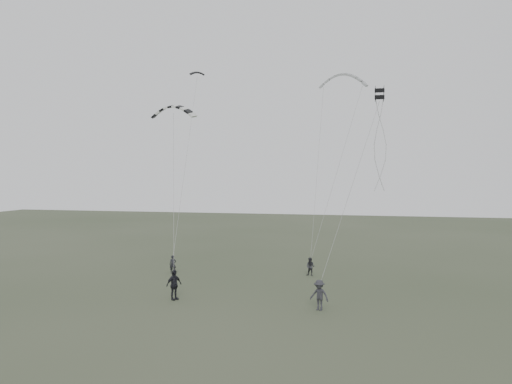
% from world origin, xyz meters
% --- Properties ---
extents(ground, '(140.00, 140.00, 0.00)m').
position_xyz_m(ground, '(0.00, 0.00, 0.00)').
color(ground, '#343F29').
rests_on(ground, ground).
extents(flyer_left, '(0.63, 0.51, 1.50)m').
position_xyz_m(flyer_left, '(-6.17, 6.48, 0.75)').
color(flyer_left, black).
rests_on(flyer_left, ground).
extents(flyer_right, '(0.84, 0.72, 1.49)m').
position_xyz_m(flyer_right, '(5.09, 7.98, 0.74)').
color(flyer_right, '#27282D').
rests_on(flyer_right, ground).
extents(flyer_center, '(1.02, 1.23, 1.97)m').
position_xyz_m(flyer_center, '(-2.73, -1.70, 0.99)').
color(flyer_center, black).
rests_on(flyer_center, ground).
extents(flyer_far, '(1.34, 1.02, 1.84)m').
position_xyz_m(flyer_far, '(6.80, -2.12, 0.92)').
color(flyer_far, '#29292E').
rests_on(flyer_far, ground).
extents(kite_dark_small, '(1.44, 1.09, 0.58)m').
position_xyz_m(kite_dark_small, '(-5.89, 11.91, 17.63)').
color(kite_dark_small, black).
rests_on(kite_dark_small, flyer_left).
extents(kite_pale_large, '(4.18, 1.42, 1.86)m').
position_xyz_m(kite_pale_large, '(7.40, 11.60, 16.78)').
color(kite_pale_large, '#9A9D9F').
rests_on(kite_pale_large, flyer_right).
extents(kite_striped, '(3.33, 1.19, 1.43)m').
position_xyz_m(kite_striped, '(-4.40, 2.45, 13.20)').
color(kite_striped, black).
rests_on(kite_striped, flyer_center).
extents(kite_box, '(0.63, 0.75, 0.81)m').
position_xyz_m(kite_box, '(10.30, 1.73, 13.49)').
color(kite_box, black).
rests_on(kite_box, flyer_far).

